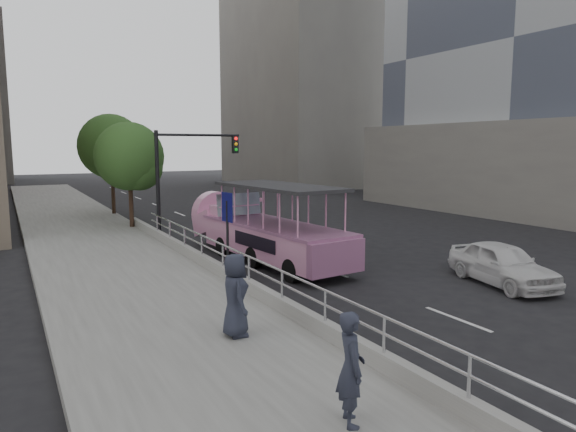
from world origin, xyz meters
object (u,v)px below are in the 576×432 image
Objects in this scene: car at (502,264)px; street_tree_far at (113,149)px; street_tree_near at (132,159)px; duck_boat at (262,231)px; traffic_signal at (182,167)px; parking_sign at (227,227)px; pedestrian_far at (235,295)px; pedestrian_near at (351,368)px.

car is 23.87m from street_tree_far.
street_tree_far reaches higher than street_tree_near.
traffic_signal reaches higher than duck_boat.
street_tree_near reaches higher than car.
street_tree_far reaches higher than parking_sign.
car is 0.71× the size of street_tree_near.
duck_boat is 8.85m from car.
street_tree_far is (1.73, 22.92, 3.08)m from pedestrian_far.
street_tree_near is (-8.15, 16.21, 3.12)m from car.
pedestrian_near is (-4.43, -12.07, 0.05)m from duck_boat.
duck_boat is 5.04× the size of pedestrian_far.
street_tree_near reaches higher than parking_sign.
pedestrian_near is 27.35m from street_tree_far.
parking_sign is 11.66m from street_tree_near.
pedestrian_far is 17.18m from street_tree_near.
duck_boat reaches higher than parking_sign.
street_tree_near is 0.89× the size of street_tree_far.
parking_sign is at bearing -12.99° from pedestrian_far.
pedestrian_near is at bearing -93.50° from street_tree_far.
car is at bearing -41.98° from pedestrian_near.
car is 9.72m from pedestrian_far.
car is at bearing -70.31° from street_tree_far.
parking_sign is 0.52× the size of street_tree_near.
parking_sign reaches higher than pedestrian_far.
pedestrian_far is at bearing -95.17° from street_tree_near.
street_tree_far reaches higher than car.
duck_boat is 15.63m from street_tree_far.
traffic_signal reaches higher than parking_sign.
car is 1.37× the size of parking_sign.
pedestrian_far reaches higher than pedestrian_near.
car is at bearing -78.03° from pedestrian_far.
traffic_signal is (-6.55, 12.78, 2.80)m from car.
pedestrian_near is at bearing -101.69° from parking_sign.
parking_sign is 8.29m from traffic_signal.
street_tree_far reaches higher than traffic_signal.
duck_boat is 6.25m from traffic_signal.
pedestrian_far is 0.36× the size of traffic_signal.
street_tree_far is (-7.95, 22.21, 3.61)m from car.
duck_boat is 1.64× the size of street_tree_near.
duck_boat reaches higher than pedestrian_near.
street_tree_near is (1.53, 16.92, 2.59)m from pedestrian_far.
duck_boat is at bearing 44.89° from parking_sign.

